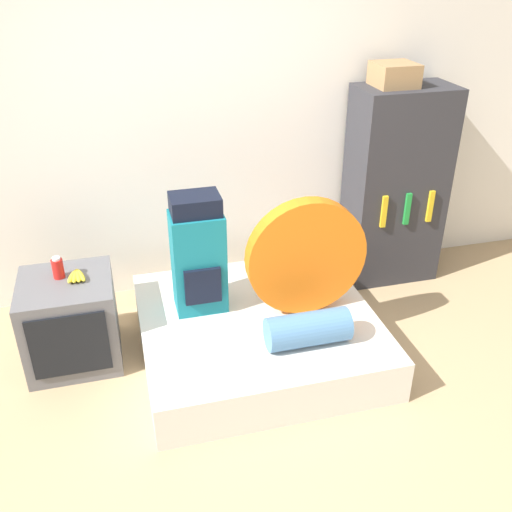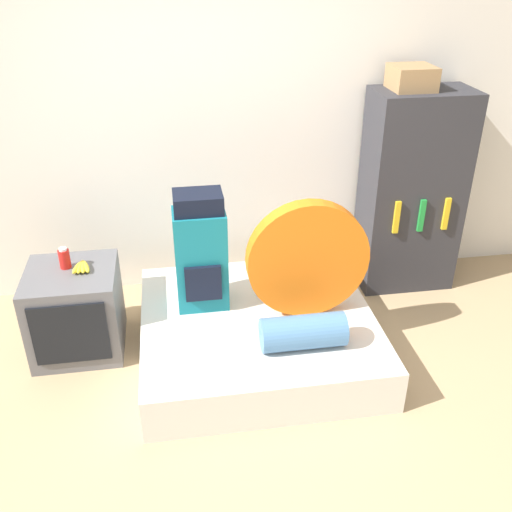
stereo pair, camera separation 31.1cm
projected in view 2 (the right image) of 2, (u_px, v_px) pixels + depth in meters
The scene contains 11 objects.
ground_plane at pixel (250, 435), 3.25m from camera, with size 16.00×16.00×0.00m, color tan.
wall_back at pixel (213, 124), 4.16m from camera, with size 8.00×0.05×2.60m.
bed at pixel (257, 333), 3.86m from camera, with size 1.53×1.46×0.29m.
backpack at pixel (201, 253), 3.73m from camera, with size 0.34×0.29×0.81m.
tent_bag at pixel (308, 259), 3.64m from camera, with size 0.79×0.11×0.79m.
sleeping_roll at pixel (303, 332), 3.45m from camera, with size 0.52×0.21×0.21m.
television at pixel (76, 311), 3.82m from camera, with size 0.58×0.58×0.60m.
canister at pixel (64, 258), 3.70m from camera, with size 0.07×0.07×0.14m.
banana_bunch at pixel (82, 267), 3.71m from camera, with size 0.13×0.17×0.04m.
bookshelf at pixel (411, 192), 4.38m from camera, with size 0.73×0.45×1.56m.
cardboard_box at pixel (412, 78), 3.97m from camera, with size 0.29×0.29×0.16m.
Camera 2 is at (-0.33, -2.32, 2.47)m, focal length 40.00 mm.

